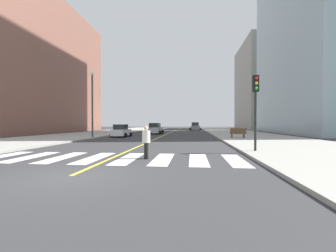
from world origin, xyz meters
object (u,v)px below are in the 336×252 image
object	(u,v)px
traffic_light_near_corner	(256,98)
street_lamp	(92,99)
car_white_third	(121,131)
car_silver_nearest	(155,129)
park_bench	(238,133)
car_gray_second	(195,127)
pedestrian_crossing	(146,141)

from	to	relation	value
traffic_light_near_corner	street_lamp	distance (m)	20.08
car_white_third	street_lamp	bearing A→B (deg)	-134.92
car_silver_nearest	park_bench	bearing A→B (deg)	-41.99
traffic_light_near_corner	car_white_third	bearing A→B (deg)	-48.45
car_silver_nearest	street_lamp	world-z (taller)	street_lamp
car_gray_second	park_bench	bearing A→B (deg)	97.13
park_bench	pedestrian_crossing	xyz separation A→B (m)	(-7.58, -15.27, 0.24)
traffic_light_near_corner	street_lamp	world-z (taller)	street_lamp
pedestrian_crossing	street_lamp	size ratio (longest dim) A/B	0.21
car_white_third	car_gray_second	bearing A→B (deg)	71.87
pedestrian_crossing	car_silver_nearest	bearing A→B (deg)	166.43
street_lamp	car_silver_nearest	bearing A→B (deg)	62.53
car_silver_nearest	street_lamp	bearing A→B (deg)	-115.39
car_silver_nearest	park_bench	distance (m)	15.89
car_white_third	street_lamp	xyz separation A→B (m)	(-2.75, -2.65, 4.02)
car_silver_nearest	car_gray_second	size ratio (longest dim) A/B	0.92
car_silver_nearest	car_white_third	distance (m)	9.20
car_silver_nearest	pedestrian_crossing	size ratio (longest dim) A/B	2.51
car_gray_second	traffic_light_near_corner	distance (m)	43.89
street_lamp	pedestrian_crossing	bearing A→B (deg)	-57.13
car_white_third	street_lamp	size ratio (longest dim) A/B	0.47
car_white_third	park_bench	bearing A→B (deg)	-8.27
car_silver_nearest	street_lamp	distance (m)	13.33
traffic_light_near_corner	park_bench	distance (m)	12.80
traffic_light_near_corner	park_bench	bearing A→B (deg)	-96.38
car_gray_second	park_bench	distance (m)	31.59
car_white_third	traffic_light_near_corner	distance (m)	20.00
car_silver_nearest	street_lamp	xyz separation A→B (m)	(-5.87, -11.30, 3.93)
car_silver_nearest	car_white_third	bearing A→B (deg)	-107.80
park_bench	pedestrian_crossing	world-z (taller)	pedestrian_crossing
park_bench	street_lamp	world-z (taller)	street_lamp
car_white_third	traffic_light_near_corner	world-z (taller)	traffic_light_near_corner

